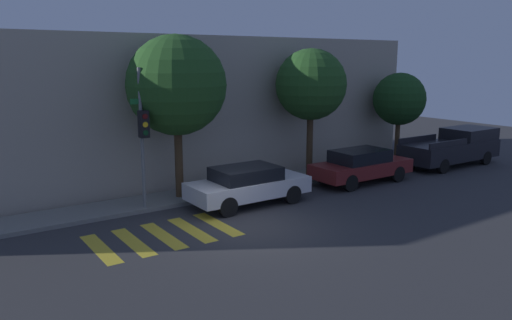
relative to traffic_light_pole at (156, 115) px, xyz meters
name	(u,v)px	position (x,y,z in m)	size (l,w,h in m)	color
ground_plane	(248,227)	(1.51, -3.37, -3.32)	(60.00, 60.00, 0.00)	#333335
sidewalk	(188,196)	(1.51, 0.75, -3.25)	(26.00, 1.84, 0.14)	slate
building_row	(142,108)	(1.51, 5.07, -0.27)	(26.00, 6.00, 6.11)	#A89E8E
crosswalk	(163,236)	(-1.00, -2.57, -3.32)	(4.20, 2.60, 0.00)	gold
traffic_light_pole	(156,115)	(0.00, 0.00, 0.00)	(2.52, 0.56, 4.90)	slate
sedan_near_corner	(248,184)	(2.89, -1.27, -2.57)	(4.41, 1.86, 1.40)	silver
sedan_middle	(361,165)	(8.63, -1.27, -2.56)	(4.56, 1.78, 1.43)	maroon
pickup_truck	(454,147)	(15.08, -1.27, -2.41)	(5.55, 1.99, 1.77)	black
tree_near_corner	(177,86)	(1.12, 0.66, 0.91)	(3.59, 3.59, 6.05)	#42301E
tree_midblock	(311,85)	(7.40, 0.66, 0.76)	(3.05, 3.05, 5.63)	#42301E
tree_far_end	(399,99)	(13.16, 0.66, -0.11)	(2.59, 2.59, 4.52)	#4C3823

